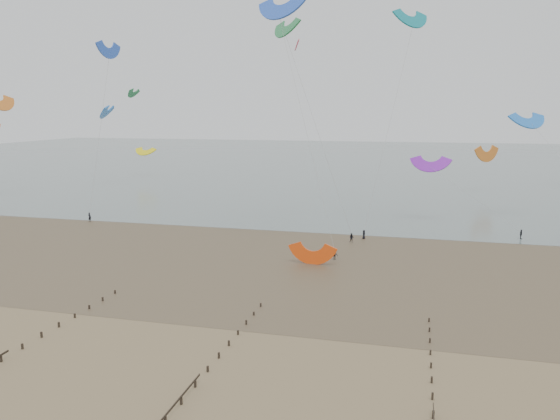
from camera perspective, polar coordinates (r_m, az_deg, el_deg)
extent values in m
plane|color=brown|center=(52.19, -10.18, -14.01)|extent=(500.00, 500.00, 0.00)
plane|color=#475654|center=(244.92, 9.44, 5.17)|extent=(500.00, 500.00, 0.00)
plane|color=#473A28|center=(83.49, -0.26, -4.50)|extent=(500.00, 500.00, 0.00)
ellipsoid|color=slate|center=(78.46, -15.62, -5.87)|extent=(23.60, 14.36, 0.01)
ellipsoid|color=slate|center=(84.31, 8.20, -4.46)|extent=(33.64, 18.32, 0.01)
ellipsoid|color=slate|center=(104.82, -21.24, -2.15)|extent=(26.95, 14.22, 0.01)
cube|color=black|center=(54.40, -27.13, -13.67)|extent=(0.16, 0.16, 0.65)
cube|color=black|center=(56.21, -25.33, -12.76)|extent=(0.16, 0.16, 0.62)
cube|color=black|center=(58.09, -23.66, -11.90)|extent=(0.16, 0.16, 0.59)
cube|color=black|center=(60.03, -22.10, -11.08)|extent=(0.16, 0.16, 0.57)
cube|color=black|center=(62.01, -20.66, -10.30)|extent=(0.16, 0.16, 0.54)
cube|color=black|center=(64.05, -19.30, -9.57)|extent=(0.16, 0.16, 0.51)
cube|color=black|center=(66.12, -18.04, -8.88)|extent=(0.16, 0.16, 0.48)
cube|color=black|center=(68.24, -16.86, -8.23)|extent=(0.16, 0.16, 0.45)
cube|color=black|center=(41.16, -11.90, -20.68)|extent=(0.16, 0.16, 0.71)
cube|color=black|center=(43.21, -10.28, -19.03)|extent=(0.16, 0.16, 0.68)
cube|color=black|center=(45.32, -8.85, -17.53)|extent=(0.16, 0.16, 0.65)
cube|color=black|center=(47.49, -7.56, -16.15)|extent=(0.16, 0.16, 0.62)
cube|color=black|center=(49.70, -6.41, -14.88)|extent=(0.16, 0.16, 0.59)
cube|color=black|center=(51.95, -5.36, -13.72)|extent=(0.16, 0.16, 0.57)
cube|color=black|center=(54.23, -4.41, -12.65)|extent=(0.16, 0.16, 0.54)
cube|color=black|center=(56.54, -3.55, -11.67)|extent=(0.16, 0.16, 0.51)
cube|color=black|center=(58.88, -2.76, -10.76)|extent=(0.16, 0.16, 0.48)
cube|color=black|center=(61.25, -2.03, -9.92)|extent=(0.16, 0.16, 0.45)
cube|color=black|center=(42.39, 15.73, -19.91)|extent=(0.16, 0.16, 0.65)
cube|color=black|center=(44.70, 15.64, -18.24)|extent=(0.16, 0.16, 0.62)
cube|color=black|center=(47.04, 15.57, -16.74)|extent=(0.16, 0.16, 0.59)
cube|color=black|center=(49.41, 15.51, -15.39)|extent=(0.16, 0.16, 0.57)
cube|color=black|center=(51.81, 15.45, -14.15)|extent=(0.16, 0.16, 0.54)
cube|color=black|center=(54.22, 15.40, -13.03)|extent=(0.16, 0.16, 0.51)
cube|color=black|center=(56.66, 15.35, -12.00)|extent=(0.16, 0.16, 0.48)
cube|color=black|center=(59.11, 15.31, -11.06)|extent=(0.16, 0.16, 0.45)
imported|color=black|center=(113.01, -19.27, -0.70)|extent=(0.73, 0.54, 1.82)
imported|color=black|center=(79.96, 5.73, -4.67)|extent=(1.11, 0.87, 1.51)
imported|color=black|center=(100.78, 23.88, -2.34)|extent=(0.71, 1.05, 1.65)
imported|color=black|center=(90.75, 7.49, -2.90)|extent=(0.76, 0.60, 1.52)
imported|color=black|center=(93.45, 8.75, -2.54)|extent=(0.67, 0.85, 1.53)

